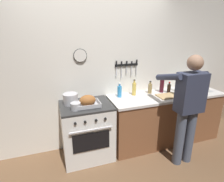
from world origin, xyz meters
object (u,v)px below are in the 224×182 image
at_px(bottle_olive_oil, 178,85).
at_px(bottle_dish_soap, 120,91).
at_px(stock_pot, 71,99).
at_px(saucepan, 76,106).
at_px(bottle_wine_red, 162,85).
at_px(bottle_soy_sauce, 169,88).
at_px(stove, 87,131).
at_px(cutting_board, 168,96).
at_px(bottle_cooking_oil, 134,89).
at_px(bottle_vinegar, 150,88).
at_px(person_cook, 188,105).
at_px(roasting_pan, 88,101).

xyz_separation_m(bottle_olive_oil, bottle_dish_soap, (-1.08, 0.09, -0.03)).
xyz_separation_m(stock_pot, saucepan, (0.04, -0.23, -0.03)).
distance_m(bottle_wine_red, bottle_soy_sauce, 0.13).
xyz_separation_m(saucepan, bottle_wine_red, (1.56, 0.27, 0.08)).
bearing_deg(bottle_soy_sauce, bottle_dish_soap, 174.82).
bearing_deg(bottle_wine_red, stove, -174.71).
height_order(cutting_board, bottle_cooking_oil, bottle_cooking_oil).
bearing_deg(bottle_dish_soap, bottle_olive_oil, -4.69).
xyz_separation_m(stock_pot, bottle_vinegar, (1.37, 0.04, 0.01)).
bearing_deg(bottle_dish_soap, bottle_soy_sauce, -5.18).
distance_m(bottle_olive_oil, bottle_cooking_oil, 0.82).
distance_m(person_cook, bottle_wine_red, 0.73).
bearing_deg(stove, cutting_board, -4.35).
height_order(person_cook, bottle_vinegar, person_cook).
height_order(saucepan, bottle_dish_soap, bottle_dish_soap).
height_order(bottle_wine_red, bottle_dish_soap, bottle_wine_red).
relative_size(stock_pot, cutting_board, 0.60).
xyz_separation_m(roasting_pan, bottle_olive_oil, (1.66, 0.13, 0.05)).
xyz_separation_m(bottle_vinegar, bottle_wine_red, (0.23, -0.01, 0.04)).
height_order(person_cook, bottle_cooking_oil, person_cook).
xyz_separation_m(stove, bottle_dish_soap, (0.60, 0.14, 0.55)).
relative_size(bottle_wine_red, bottle_dish_soap, 1.28).
bearing_deg(bottle_dish_soap, bottle_wine_red, -0.84).
relative_size(bottle_olive_oil, bottle_dish_soap, 1.28).
distance_m(roasting_pan, saucepan, 0.19).
distance_m(cutting_board, bottle_dish_soap, 0.82).
height_order(bottle_olive_oil, bottle_soy_sauce, bottle_olive_oil).
height_order(bottle_wine_red, bottle_olive_oil, same).
relative_size(bottle_vinegar, bottle_dish_soap, 0.92).
relative_size(saucepan, bottle_dish_soap, 0.60).
relative_size(cutting_board, bottle_soy_sauce, 1.84).
bearing_deg(bottle_dish_soap, stock_pot, -176.96).
xyz_separation_m(stove, cutting_board, (1.37, -0.10, 0.46)).
height_order(stock_pot, cutting_board, stock_pot).
bearing_deg(bottle_cooking_oil, saucepan, -164.59).
xyz_separation_m(person_cook, bottle_wine_red, (0.04, 0.73, 0.08)).
xyz_separation_m(bottle_soy_sauce, bottle_dish_soap, (-0.90, 0.08, 0.02)).
bearing_deg(bottle_olive_oil, roasting_pan, -175.44).
bearing_deg(bottle_vinegar, cutting_board, -49.88).
distance_m(person_cook, bottle_dish_soap, 1.06).
bearing_deg(bottle_vinegar, bottle_soy_sauce, -13.90).
bearing_deg(roasting_pan, cutting_board, -1.02).
bearing_deg(saucepan, bottle_cooking_oil, 15.41).
bearing_deg(cutting_board, roasting_pan, 178.98).
distance_m(stock_pot, bottle_wine_red, 1.60).
relative_size(saucepan, bottle_soy_sauce, 0.73).
height_order(bottle_soy_sauce, bottle_cooking_oil, bottle_cooking_oil).
distance_m(bottle_vinegar, bottle_dish_soap, 0.57).
xyz_separation_m(cutting_board, bottle_cooking_oil, (-0.51, 0.25, 0.10)).
height_order(stock_pot, bottle_olive_oil, bottle_olive_oil).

